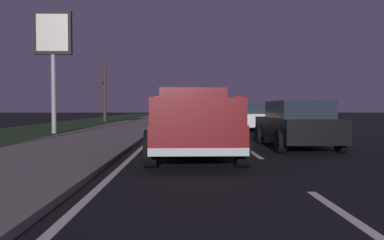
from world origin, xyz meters
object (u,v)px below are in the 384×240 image
Objects in this scene: pickup_truck at (193,123)px; sedan_white at (248,117)px; sedan_tan at (192,116)px; sedan_black at (296,124)px; sedan_blue at (231,114)px; bare_tree_far at (104,92)px; gas_price_sign at (53,43)px.

sedan_white is at bearing -16.67° from pickup_truck.
sedan_tan is 1.01× the size of sedan_black.
sedan_blue is at bearing -32.27° from sedan_tan.
sedan_blue and sedan_white have the same top height.
sedan_blue is 8.19m from sedan_white.
sedan_tan is 13.01m from sedan_black.
bare_tree_far reaches higher than sedan_black.
gas_price_sign is (9.14, 6.96, 3.73)m from pickup_truck.
pickup_truck is at bearing 170.06° from sedan_blue.
sedan_tan is 0.71× the size of gas_price_sign.
gas_price_sign is (7.22, 10.38, 3.85)m from sedan_black.
sedan_blue is 15.24m from gas_price_sign.
sedan_black is 26.30m from bare_tree_far.
sedan_tan is at bearing 147.73° from sedan_blue.
sedan_blue is 5.99m from sedan_tan.
pickup_truck is 0.93× the size of bare_tree_far.
sedan_blue is at bearing -117.93° from bare_tree_far.
gas_price_sign is at bearing 102.31° from sedan_white.
sedan_tan is 4.46m from sedan_white.
sedan_tan is at bearing 45.40° from sedan_white.
sedan_white is (11.41, -3.42, -0.13)m from pickup_truck.
sedan_black is (1.92, -3.42, -0.13)m from pickup_truck.
pickup_truck reaches higher than sedan_black.
gas_price_sign is at bearing 55.18° from sedan_black.
sedan_white is at bearing 179.86° from sedan_blue.
sedan_tan and sedan_white have the same top height.
sedan_black is at bearing -179.95° from sedan_white.
bare_tree_far is (11.05, 8.11, 1.97)m from sedan_tan.
pickup_truck reaches higher than sedan_tan.
pickup_truck is 26.84m from bare_tree_far.
gas_price_sign reaches higher than sedan_white.
sedan_blue is 1.00× the size of sedan_black.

